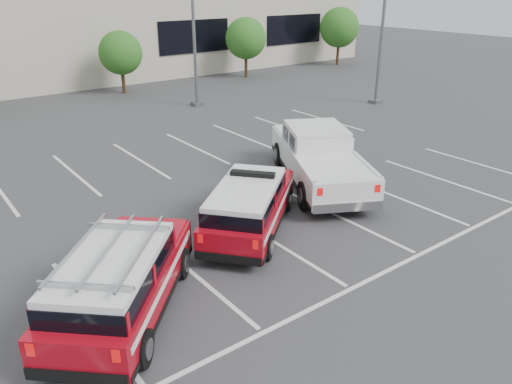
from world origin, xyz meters
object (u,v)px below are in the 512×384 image
white_pickup (319,162)px  tree_mid_right (122,54)px  tree_far_right (340,29)px  fire_chief_suv (250,209)px  tree_right (246,40)px  light_pole_right (384,13)px  light_pole_mid (193,14)px  ladder_suv (121,286)px

white_pickup → tree_mid_right: bearing=115.7°
tree_far_right → white_pickup: tree_far_right is taller
fire_chief_suv → white_pickup: bearing=70.0°
tree_right → light_pole_right: 12.32m
tree_mid_right → tree_right: size_ratio=0.90×
tree_right → fire_chief_suv: (-15.22, -20.94, -2.06)m
light_pole_mid → tree_right: bearing=36.8°
light_pole_mid → fire_chief_suv: bearing=-115.6°
tree_right → tree_far_right: bearing=0.0°
light_pole_right → tree_mid_right: bearing=132.2°
tree_right → ladder_suv: bearing=-131.4°
white_pickup → ladder_suv: (-8.96, -3.17, -0.02)m
tree_mid_right → tree_far_right: (20.00, 0.00, 0.54)m
tree_far_right → light_pole_right: bearing=-127.0°
tree_far_right → fire_chief_suv: bearing=-140.3°
tree_far_right → light_pole_right: size_ratio=0.47×
tree_far_right → fire_chief_suv: size_ratio=0.98×
tree_mid_right → white_pickup: tree_mid_right is taller
tree_mid_right → ladder_suv: tree_mid_right is taller
fire_chief_suv → white_pickup: 4.58m
light_pole_mid → light_pole_right: same height
tree_mid_right → white_pickup: 19.47m
light_pole_right → white_pickup: 14.59m
tree_far_right → tree_mid_right: bearing=-180.0°
tree_far_right → light_pole_mid: light_pole_mid is taller
tree_far_right → white_pickup: 28.60m
tree_mid_right → light_pole_mid: bearing=-72.5°
light_pole_mid → ladder_suv: light_pole_mid is taller
light_pole_mid → ladder_suv: 20.75m
tree_mid_right → fire_chief_suv: size_ratio=0.81×
ladder_suv → tree_far_right: bearing=80.1°
light_pole_right → tree_far_right: bearing=53.0°
light_pole_right → fire_chief_suv: 18.96m
light_pole_right → fire_chief_suv: light_pole_right is taller
white_pickup → ladder_suv: bearing=-132.2°
fire_chief_suv → tree_right: bearing=104.0°
tree_far_right → ladder_suv: bearing=-143.0°
fire_chief_suv → white_pickup: (4.31, 1.57, 0.09)m
light_pole_mid → light_pole_right: size_ratio=1.00×
tree_mid_right → fire_chief_suv: bearing=-104.0°
light_pole_mid → tree_mid_right: bearing=107.5°
fire_chief_suv → white_pickup: size_ratio=0.72×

